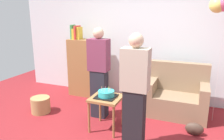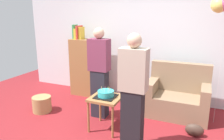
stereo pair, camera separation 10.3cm
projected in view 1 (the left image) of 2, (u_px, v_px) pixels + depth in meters
wall_back at (144, 38)px, 4.70m from camera, size 6.00×0.10×2.70m
couch at (176, 97)px, 4.10m from camera, size 1.10×0.70×0.96m
bookshelf at (86, 67)px, 4.98m from camera, size 0.80×0.36×1.62m
side_table at (106, 102)px, 3.50m from camera, size 0.48×0.48×0.56m
birthday_cake at (106, 94)px, 3.47m from camera, size 0.32×0.32×0.17m
person_blowing_candles at (99, 73)px, 3.87m from camera, size 0.36×0.22×1.63m
person_holding_cake at (135, 94)px, 2.88m from camera, size 0.36×0.22×1.63m
wicker_basket at (41, 105)px, 4.19m from camera, size 0.36×0.36×0.30m
handbag at (194, 129)px, 3.42m from camera, size 0.28×0.14×0.20m
balloon_bunch at (221, 4)px, 3.46m from camera, size 0.37×0.27×2.16m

